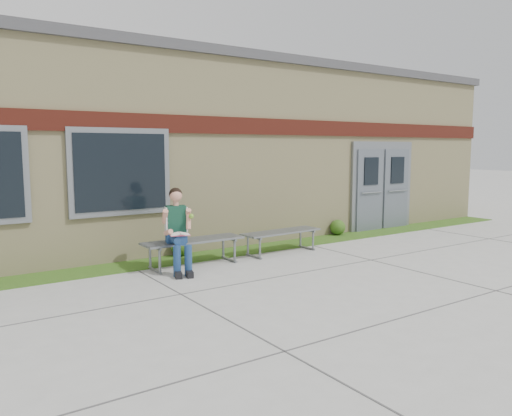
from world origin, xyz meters
TOP-DOWN VIEW (x-y plane):
  - ground at (0.00, 0.00)m, footprint 80.00×80.00m
  - grass_strip at (0.00, 2.60)m, footprint 16.00×0.80m
  - school_building at (-0.00, 5.99)m, footprint 16.20×6.22m
  - bench_left at (-2.02, 2.00)m, footprint 1.88×0.53m
  - bench_right at (-0.02, 2.00)m, footprint 1.78×0.58m
  - girl at (-2.43, 1.79)m, footprint 0.57×0.92m
  - shrub_mid at (-1.88, 2.85)m, footprint 0.38×0.38m
  - shrub_east at (2.35, 2.85)m, footprint 0.37×0.37m

SIDE VIEW (x-z plane):
  - ground at x=0.00m, z-range 0.00..0.00m
  - grass_strip at x=0.00m, z-range 0.00..0.02m
  - shrub_east at x=2.35m, z-range 0.02..0.39m
  - shrub_mid at x=-1.88m, z-range 0.02..0.40m
  - bench_right at x=-0.02m, z-range 0.12..0.58m
  - bench_left at x=-2.02m, z-range 0.13..0.62m
  - girl at x=-2.43m, z-range 0.03..1.48m
  - school_building at x=0.00m, z-range 0.00..4.20m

